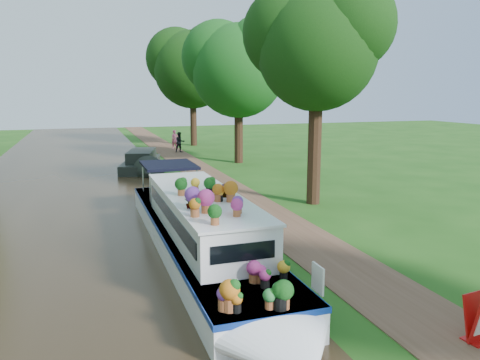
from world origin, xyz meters
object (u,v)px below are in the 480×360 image
pedestrian_dark (180,142)px  pedestrian_pink (175,139)px  sandwich_board (480,321)px  plant_boat (203,230)px  second_boat (142,162)px

pedestrian_dark → pedestrian_pink: bearing=79.5°
sandwich_board → pedestrian_dark: 29.32m
pedestrian_dark → plant_boat: bearing=-108.6°
plant_boat → second_boat: size_ratio=2.07×
second_boat → pedestrian_dark: pedestrian_dark is taller
second_boat → pedestrian_pink: pedestrian_pink is taller
plant_boat → sandwich_board: bearing=-57.4°
plant_boat → pedestrian_dark: size_ratio=8.56×
plant_boat → pedestrian_pink: 26.20m
plant_boat → second_boat: 16.01m
pedestrian_pink → sandwich_board: bearing=-93.8°
plant_boat → sandwich_board: (3.80, -5.94, -0.42)m
second_boat → pedestrian_dark: 8.31m
second_boat → pedestrian_dark: size_ratio=4.14×
pedestrian_pink → pedestrian_dark: (-0.08, -2.49, 0.01)m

